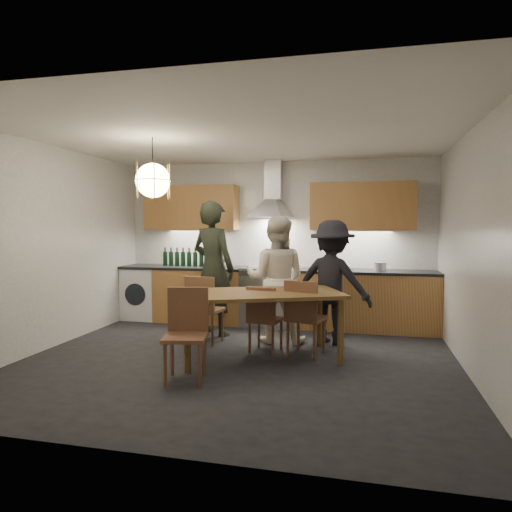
% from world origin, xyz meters
% --- Properties ---
extents(ground, '(5.00, 5.00, 0.00)m').
position_xyz_m(ground, '(0.00, 0.00, 0.00)').
color(ground, black).
rests_on(ground, ground).
extents(room_shell, '(5.02, 4.52, 2.61)m').
position_xyz_m(room_shell, '(0.00, 0.00, 1.71)').
color(room_shell, white).
rests_on(room_shell, ground).
extents(counter_run, '(5.00, 0.62, 0.90)m').
position_xyz_m(counter_run, '(0.02, 1.95, 0.45)').
color(counter_run, tan).
rests_on(counter_run, ground).
extents(range_stove, '(0.90, 0.60, 0.92)m').
position_xyz_m(range_stove, '(0.00, 1.94, 0.44)').
color(range_stove, silver).
rests_on(range_stove, ground).
extents(wall_fixtures, '(4.30, 0.54, 1.10)m').
position_xyz_m(wall_fixtures, '(0.00, 2.07, 1.87)').
color(wall_fixtures, '#BC8648').
rests_on(wall_fixtures, ground).
extents(pendant_lamp, '(0.43, 0.43, 0.70)m').
position_xyz_m(pendant_lamp, '(-1.00, -0.10, 2.10)').
color(pendant_lamp, black).
rests_on(pendant_lamp, ground).
extents(dining_table, '(2.10, 1.61, 0.79)m').
position_xyz_m(dining_table, '(0.23, 0.15, 0.70)').
color(dining_table, brown).
rests_on(dining_table, ground).
extents(chair_back_left, '(0.45, 0.45, 0.91)m').
position_xyz_m(chair_back_left, '(-0.65, 0.59, 0.52)').
color(chair_back_left, brown).
rests_on(chair_back_left, ground).
extents(chair_back_mid, '(0.43, 0.43, 0.83)m').
position_xyz_m(chair_back_mid, '(0.22, 0.36, 0.48)').
color(chair_back_mid, brown).
rests_on(chair_back_mid, ground).
extents(chair_back_right, '(0.51, 0.51, 0.92)m').
position_xyz_m(chair_back_right, '(0.72, 0.34, 0.53)').
color(chair_back_right, brown).
rests_on(chair_back_right, ground).
extents(chair_front, '(0.50, 0.50, 0.94)m').
position_xyz_m(chair_front, '(-0.35, -0.72, 0.54)').
color(chair_front, brown).
rests_on(chair_front, ground).
extents(person_left, '(0.82, 0.68, 1.92)m').
position_xyz_m(person_left, '(-0.69, 1.15, 0.96)').
color(person_left, black).
rests_on(person_left, ground).
extents(person_mid, '(0.83, 0.65, 1.70)m').
position_xyz_m(person_mid, '(0.27, 0.96, 0.85)').
color(person_mid, silver).
rests_on(person_mid, ground).
extents(person_right, '(1.19, 0.88, 1.64)m').
position_xyz_m(person_right, '(1.00, 1.05, 0.82)').
color(person_right, black).
rests_on(person_right, ground).
extents(mixing_bowl, '(0.36, 0.36, 0.08)m').
position_xyz_m(mixing_bowl, '(1.07, 1.87, 0.94)').
color(mixing_bowl, silver).
rests_on(mixing_bowl, counter_run).
extents(stock_pot, '(0.18, 0.18, 0.12)m').
position_xyz_m(stock_pot, '(1.65, 1.90, 0.96)').
color(stock_pot, silver).
rests_on(stock_pot, counter_run).
extents(wine_bottles, '(0.82, 0.07, 0.30)m').
position_xyz_m(wine_bottles, '(-1.44, 1.98, 1.05)').
color(wine_bottles, black).
rests_on(wine_bottles, counter_run).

